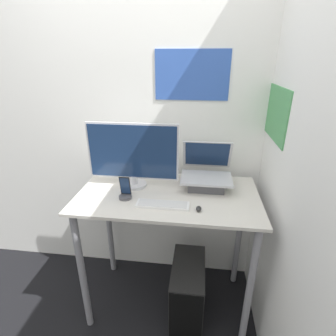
{
  "coord_description": "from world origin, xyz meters",
  "views": [
    {
      "loc": [
        0.19,
        -1.17,
        1.77
      ],
      "look_at": [
        -0.0,
        0.32,
        1.14
      ],
      "focal_mm": 28.0,
      "sensor_mm": 36.0,
      "label": 1
    }
  ],
  "objects_px": {
    "monitor": "(133,156)",
    "laptop": "(206,176)",
    "cell_phone": "(125,192)",
    "computer_tower": "(188,290)",
    "keyboard": "(163,205)",
    "mouse": "(199,209)"
  },
  "relations": [
    {
      "from": "monitor",
      "to": "mouse",
      "type": "xyz_separation_m",
      "value": [
        0.45,
        -0.26,
        -0.21
      ]
    },
    {
      "from": "computer_tower",
      "to": "mouse",
      "type": "bearing_deg",
      "value": -64.31
    },
    {
      "from": "keyboard",
      "to": "monitor",
      "type": "bearing_deg",
      "value": 134.24
    },
    {
      "from": "monitor",
      "to": "laptop",
      "type": "bearing_deg",
      "value": 5.78
    },
    {
      "from": "laptop",
      "to": "mouse",
      "type": "distance_m",
      "value": 0.32
    },
    {
      "from": "keyboard",
      "to": "computer_tower",
      "type": "height_order",
      "value": "keyboard"
    },
    {
      "from": "monitor",
      "to": "mouse",
      "type": "relative_size",
      "value": 11.74
    },
    {
      "from": "mouse",
      "to": "cell_phone",
      "type": "relative_size",
      "value": 0.35
    },
    {
      "from": "laptop",
      "to": "cell_phone",
      "type": "height_order",
      "value": "laptop"
    },
    {
      "from": "mouse",
      "to": "keyboard",
      "type": "bearing_deg",
      "value": 173.3
    },
    {
      "from": "monitor",
      "to": "computer_tower",
      "type": "distance_m",
      "value": 1.05
    },
    {
      "from": "cell_phone",
      "to": "computer_tower",
      "type": "xyz_separation_m",
      "value": [
        0.41,
        0.01,
        -0.78
      ]
    },
    {
      "from": "laptop",
      "to": "keyboard",
      "type": "xyz_separation_m",
      "value": [
        -0.26,
        -0.29,
        -0.07
      ]
    },
    {
      "from": "mouse",
      "to": "cell_phone",
      "type": "height_order",
      "value": "cell_phone"
    },
    {
      "from": "cell_phone",
      "to": "computer_tower",
      "type": "bearing_deg",
      "value": 1.35
    },
    {
      "from": "laptop",
      "to": "keyboard",
      "type": "bearing_deg",
      "value": -131.67
    },
    {
      "from": "monitor",
      "to": "keyboard",
      "type": "relative_size",
      "value": 1.91
    },
    {
      "from": "laptop",
      "to": "cell_phone",
      "type": "xyz_separation_m",
      "value": [
        -0.5,
        -0.22,
        -0.04
      ]
    },
    {
      "from": "monitor",
      "to": "mouse",
      "type": "distance_m",
      "value": 0.56
    },
    {
      "from": "cell_phone",
      "to": "computer_tower",
      "type": "height_order",
      "value": "cell_phone"
    },
    {
      "from": "mouse",
      "to": "cell_phone",
      "type": "distance_m",
      "value": 0.47
    },
    {
      "from": "monitor",
      "to": "mouse",
      "type": "height_order",
      "value": "monitor"
    }
  ]
}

